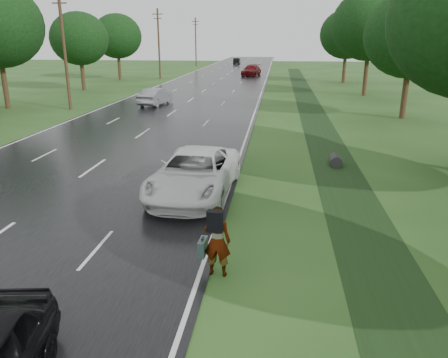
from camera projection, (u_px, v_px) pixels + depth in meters
road at (210, 86)px, 55.66m from camera, size 14.00×180.00×0.04m
edge_stripe_east at (263, 87)px, 54.88m from camera, size 0.12×180.00×0.01m
edge_stripe_west at (159, 85)px, 56.44m from camera, size 0.12×180.00×0.01m
center_line at (210, 86)px, 55.66m from camera, size 0.12×180.00×0.01m
drainage_ditch at (320, 129)px, 29.51m from camera, size 2.20×120.00×0.56m
utility_pole_mid at (64, 47)px, 36.25m from camera, size 1.60×0.26×10.00m
utility_pole_far at (159, 43)px, 64.57m from camera, size 1.60×0.26×10.00m
utility_pole_distant at (196, 41)px, 92.89m from camera, size 1.60×0.26×10.00m
tree_east_c at (412, 35)px, 31.85m from camera, size 7.00×7.00×9.29m
tree_east_d at (371, 25)px, 44.80m from camera, size 8.00×8.00×10.76m
tree_east_f at (347, 34)px, 58.29m from camera, size 7.20×7.20×9.62m
tree_west_d at (79, 39)px, 49.85m from camera, size 6.60×6.60×8.80m
tree_west_f at (117, 36)px, 63.04m from camera, size 7.00×7.00×9.29m
pedestrian at (216, 240)px, 11.18m from camera, size 0.87×0.81×1.92m
white_pickup at (195, 173)px, 16.99m from camera, size 3.19×6.36×1.73m
silver_sedan at (155, 97)px, 39.84m from camera, size 2.26×4.84×1.53m
far_car_red at (251, 70)px, 70.96m from camera, size 3.30×6.09×1.67m
far_car_dark at (237, 61)px, 101.85m from camera, size 1.51×4.20×1.38m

